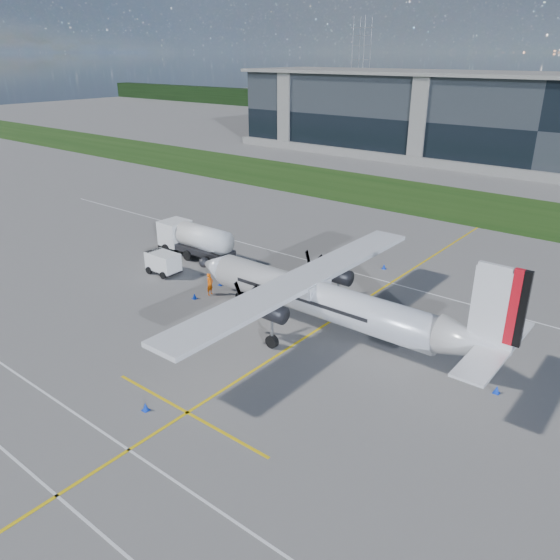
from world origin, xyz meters
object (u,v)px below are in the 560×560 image
safety_cone_tail (497,389)px  safety_cone_stbdwing (384,266)px  safety_cone_nose_port (195,296)px  turboprop_aircraft (330,283)px  fuel_tanker_truck (191,239)px  pylon_west (361,64)px  safety_cone_nose_stbd (221,282)px  ground_crew_person (210,283)px  safety_cone_portwing (145,407)px  baggage_tug (163,263)px

safety_cone_tail → safety_cone_stbdwing: size_ratio=1.00×
safety_cone_nose_port → safety_cone_tail: bearing=4.6°
turboprop_aircraft → safety_cone_stbdwing: bearing=102.5°
turboprop_aircraft → fuel_tanker_truck: size_ratio=2.98×
pylon_west → safety_cone_nose_stbd: bearing=-63.2°
safety_cone_tail → turboprop_aircraft: bearing=-179.8°
turboprop_aircraft → safety_cone_stbdwing: (-3.06, 13.84, -3.74)m
pylon_west → ground_crew_person: 161.48m
pylon_west → safety_cone_portwing: (81.00, -157.32, -14.75)m
safety_cone_portwing → fuel_tanker_truck: bearing=131.3°
baggage_tug → turboprop_aircraft: bearing=-0.7°
turboprop_aircraft → safety_cone_portwing: bearing=-101.8°
fuel_tanker_truck → baggage_tug: (1.62, -4.98, -0.68)m
turboprop_aircraft → safety_cone_nose_stbd: turboprop_aircraft is taller
baggage_tug → ground_crew_person: size_ratio=1.53×
turboprop_aircraft → safety_cone_nose_port: (-11.99, -1.88, -3.74)m
turboprop_aircraft → safety_cone_nose_stbd: bearing=173.1°
baggage_tug → safety_cone_nose_stbd: 6.18m
ground_crew_person → safety_cone_stbdwing: bearing=-37.6°
fuel_tanker_truck → safety_cone_stbdwing: fuel_tanker_truck is taller
ground_crew_person → safety_cone_tail: (23.59, 0.51, -0.84)m
safety_cone_nose_stbd → baggage_tug: bearing=-168.0°
pylon_west → safety_cone_stbdwing: (80.88, -129.37, -14.75)m
ground_crew_person → safety_cone_nose_port: (-0.41, -1.40, -0.84)m
pylon_west → safety_cone_tail: 172.99m
baggage_tug → fuel_tanker_truck: bearing=108.0°
pylon_west → turboprop_aircraft: size_ratio=1.13×
baggage_tug → safety_cone_tail: baggage_tug is taller
baggage_tug → safety_cone_nose_stbd: bearing=12.0°
pylon_west → safety_cone_nose_stbd: size_ratio=60.00×
safety_cone_portwing → safety_cone_nose_port: (-9.05, 12.23, 0.00)m
baggage_tug → safety_cone_portwing: (15.37, -14.33, -0.74)m
safety_cone_portwing → turboprop_aircraft: bearing=78.2°
turboprop_aircraft → safety_cone_portwing: size_ratio=53.25×
pylon_west → safety_cone_nose_port: pylon_west is taller
safety_cone_nose_stbd → fuel_tanker_truck: bearing=154.1°
fuel_tanker_truck → safety_cone_nose_port: 10.73m
pylon_west → safety_cone_portwing: 177.56m
pylon_west → baggage_tug: bearing=-65.3°
fuel_tanker_truck → safety_cone_nose_port: bearing=-41.7°
pylon_west → safety_cone_stbdwing: bearing=-58.0°
fuel_tanker_truck → turboprop_aircraft: bearing=-14.6°
ground_crew_person → safety_cone_tail: size_ratio=4.34×
pylon_west → turboprop_aircraft: pylon_west is taller
safety_cone_tail → safety_cone_nose_stbd: 24.36m
safety_cone_stbdwing → fuel_tanker_truck: bearing=-152.9°
safety_cone_stbdwing → safety_cone_nose_stbd: bearing=-126.8°
ground_crew_person → safety_cone_tail: ground_crew_person is taller
baggage_tug → safety_cone_tail: size_ratio=6.63×
turboprop_aircraft → safety_cone_portwing: (-2.94, -14.10, -3.74)m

